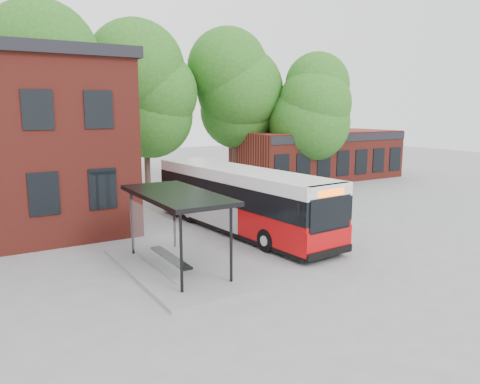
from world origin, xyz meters
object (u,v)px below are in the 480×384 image
city_bus (240,200)px  bicycle_2 (283,183)px  bicycle_3 (289,183)px  bicycle_4 (309,186)px  bicycle_6 (302,183)px  bicycle_0 (264,189)px  bus_shelter (177,231)px  bicycle_5 (304,183)px  bicycle_7 (310,182)px  bicycle_1 (280,185)px

city_bus → bicycle_2: size_ratio=6.32×
bicycle_3 → bicycle_4: size_ratio=0.96×
city_bus → bicycle_6: city_bus is taller
bicycle_0 → bicycle_2: size_ratio=1.02×
bus_shelter → bicycle_0: size_ratio=3.65×
bus_shelter → bicycle_5: bearing=37.1°
bicycle_2 → bicycle_6: bicycle_6 is taller
bicycle_4 → bicycle_6: size_ratio=0.95×
bicycle_4 → bus_shelter: bearing=121.9°
bicycle_3 → bicycle_7: size_ratio=1.05×
bicycle_4 → bicycle_6: 1.18m
bicycle_4 → bicycle_6: (0.28, 1.14, 0.03)m
bicycle_1 → bicycle_4: size_ratio=0.99×
bicycle_0 → bicycle_3: 2.89m
bicycle_6 → bus_shelter: bearing=151.1°
bicycle_3 → bicycle_7: bicycle_3 is taller
bicycle_5 → bicycle_7: bicycle_7 is taller
city_bus → bicycle_5: 12.95m
bicycle_4 → bicycle_3: bearing=26.3°
bicycle_2 → bicycle_7: (2.08, -0.43, 0.00)m
bus_shelter → city_bus: 6.00m
bicycle_5 → bicycle_7: bearing=-73.9°
city_bus → bicycle_6: 12.66m
city_bus → bicycle_7: bearing=31.3°
bicycle_5 → bicycle_7: (0.50, -0.07, 0.04)m
bicycle_2 → bicycle_4: bicycle_2 is taller
bicycle_7 → bicycle_6: bearing=70.6°
bus_shelter → bicycle_2: bus_shelter is taller
bus_shelter → bicycle_7: (15.59, 11.33, -0.95)m
bicycle_7 → bicycle_2: bearing=54.6°
bicycle_6 → bicycle_7: size_ratio=1.15×
bicycle_0 → bicycle_6: bearing=-98.7°
bicycle_0 → bicycle_7: (4.57, 0.75, -0.01)m
bicycle_3 → bicycle_4: bearing=-137.2°
bicycle_1 → bicycle_6: bearing=-101.4°
city_bus → bicycle_4: 11.76m
city_bus → bicycle_1: bearing=39.4°
bicycle_7 → bicycle_3: bearing=61.2°
bus_shelter → bicycle_7: 19.30m
bicycle_1 → bicycle_0: bearing=97.1°
bus_shelter → city_bus: bearing=36.4°
city_bus → bicycle_5: bearing=32.8°
bicycle_0 → bicycle_6: size_ratio=1.01×
bicycle_0 → bicycle_2: bicycle_0 is taller
bicycle_7 → city_bus: bearing=102.2°
bicycle_0 → bicycle_2: 2.75m
bicycle_0 → bicycle_3: (2.75, 0.91, 0.02)m
bicycle_4 → bicycle_1: bearing=55.3°
bicycle_4 → bicycle_6: bicycle_6 is taller
bicycle_3 → bicycle_6: (1.05, -0.22, -0.02)m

